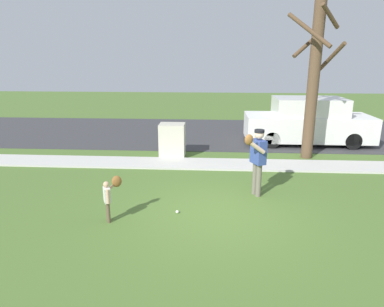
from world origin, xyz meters
TOP-DOWN VIEW (x-y plane):
  - ground_plane at (0.00, 3.50)m, footprint 48.00×48.00m
  - sidewalk_strip at (0.00, 3.60)m, footprint 36.00×1.20m
  - road_surface at (0.00, 8.60)m, footprint 36.00×6.80m
  - person_adult at (0.98, 1.07)m, footprint 0.63×0.83m
  - person_child at (-2.34, -0.54)m, footprint 0.40×0.50m
  - baseball at (-0.94, -0.11)m, footprint 0.07×0.07m
  - utility_cabinet at (-1.60, 4.54)m, footprint 0.90×0.71m
  - street_tree_near at (3.21, 4.69)m, footprint 1.85×1.88m
  - parked_van_white at (3.71, 6.75)m, footprint 5.00×1.95m

SIDE VIEW (x-z plane):
  - ground_plane at x=0.00m, z-range 0.00..0.00m
  - road_surface at x=0.00m, z-range 0.00..0.02m
  - sidewalk_strip at x=0.00m, z-range 0.00..0.06m
  - baseball at x=-0.94m, z-range 0.00..0.07m
  - utility_cabinet at x=-1.60m, z-range 0.00..1.20m
  - person_child at x=-2.34m, z-range 0.15..1.14m
  - parked_van_white at x=3.71m, z-range -0.04..1.84m
  - person_adult at x=0.98m, z-range 0.22..1.96m
  - street_tree_near at x=3.21m, z-range 0.16..5.46m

